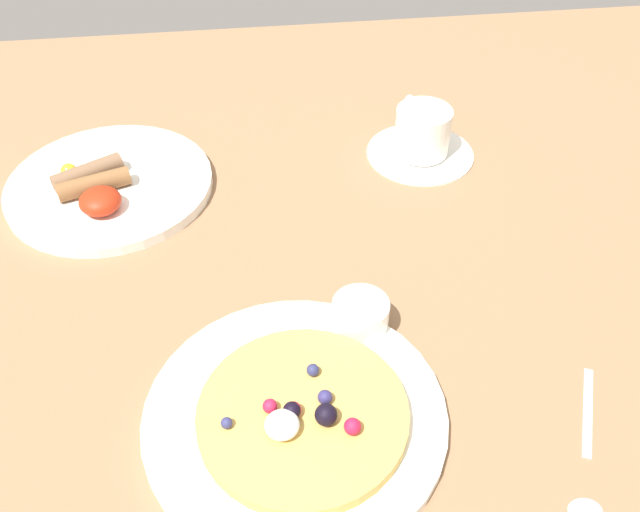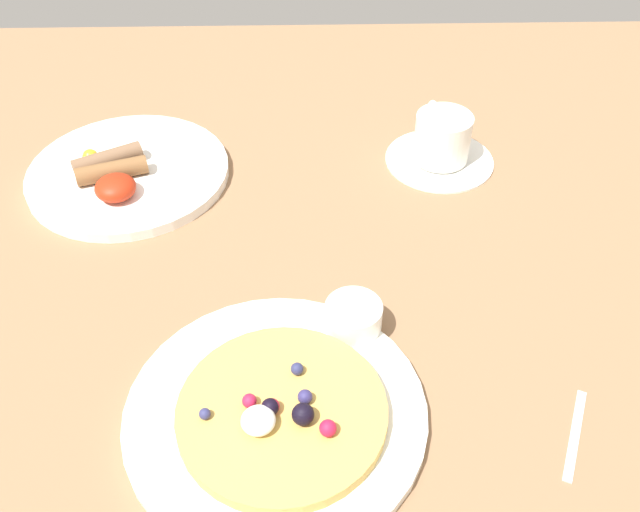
{
  "view_description": "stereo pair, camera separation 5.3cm",
  "coord_description": "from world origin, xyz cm",
  "px_view_note": "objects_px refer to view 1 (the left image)",
  "views": [
    {
      "loc": [
        -2.82,
        -52.28,
        52.9
      ],
      "look_at": [
        3.73,
        -0.66,
        4.0
      ],
      "focal_mm": 38.88,
      "sensor_mm": 36.0,
      "label": 1
    },
    {
      "loc": [
        2.47,
        -52.68,
        52.9
      ],
      "look_at": [
        3.73,
        -0.66,
        4.0
      ],
      "focal_mm": 38.88,
      "sensor_mm": 36.0,
      "label": 2
    }
  ],
  "objects_px": {
    "breakfast_plate": "(110,185)",
    "coffee_cup": "(422,130)",
    "coffee_saucer": "(420,153)",
    "syrup_ramekin": "(360,313)",
    "teaspoon": "(587,469)",
    "pancake_plate": "(295,416)"
  },
  "relations": [
    {
      "from": "breakfast_plate",
      "to": "coffee_saucer",
      "type": "height_order",
      "value": "breakfast_plate"
    },
    {
      "from": "breakfast_plate",
      "to": "coffee_cup",
      "type": "relative_size",
      "value": 2.45
    },
    {
      "from": "coffee_cup",
      "to": "breakfast_plate",
      "type": "bearing_deg",
      "value": -176.06
    },
    {
      "from": "syrup_ramekin",
      "to": "teaspoon",
      "type": "height_order",
      "value": "syrup_ramekin"
    },
    {
      "from": "syrup_ramekin",
      "to": "teaspoon",
      "type": "xyz_separation_m",
      "value": [
        0.16,
        -0.18,
        -0.02
      ]
    },
    {
      "from": "breakfast_plate",
      "to": "teaspoon",
      "type": "xyz_separation_m",
      "value": [
        0.43,
        -0.44,
        -0.0
      ]
    },
    {
      "from": "breakfast_plate",
      "to": "coffee_cup",
      "type": "height_order",
      "value": "coffee_cup"
    },
    {
      "from": "breakfast_plate",
      "to": "teaspoon",
      "type": "height_order",
      "value": "breakfast_plate"
    },
    {
      "from": "teaspoon",
      "to": "pancake_plate",
      "type": "bearing_deg",
      "value": 161.39
    },
    {
      "from": "pancake_plate",
      "to": "syrup_ramekin",
      "type": "relative_size",
      "value": 4.8
    },
    {
      "from": "teaspoon",
      "to": "syrup_ramekin",
      "type": "bearing_deg",
      "value": 133.01
    },
    {
      "from": "pancake_plate",
      "to": "coffee_cup",
      "type": "xyz_separation_m",
      "value": [
        0.2,
        0.39,
        0.03
      ]
    },
    {
      "from": "coffee_cup",
      "to": "pancake_plate",
      "type": "bearing_deg",
      "value": -117.72
    },
    {
      "from": "coffee_saucer",
      "to": "breakfast_plate",
      "type": "bearing_deg",
      "value": -176.33
    },
    {
      "from": "syrup_ramekin",
      "to": "breakfast_plate",
      "type": "height_order",
      "value": "syrup_ramekin"
    },
    {
      "from": "syrup_ramekin",
      "to": "breakfast_plate",
      "type": "relative_size",
      "value": 0.22
    },
    {
      "from": "coffee_saucer",
      "to": "syrup_ramekin",
      "type": "bearing_deg",
      "value": -114.09
    },
    {
      "from": "coffee_cup",
      "to": "teaspoon",
      "type": "bearing_deg",
      "value": -85.94
    },
    {
      "from": "coffee_saucer",
      "to": "coffee_cup",
      "type": "bearing_deg",
      "value": 97.19
    },
    {
      "from": "coffee_saucer",
      "to": "coffee_cup",
      "type": "xyz_separation_m",
      "value": [
        -0.0,
        0.0,
        0.03
      ]
    },
    {
      "from": "breakfast_plate",
      "to": "coffee_cup",
      "type": "xyz_separation_m",
      "value": [
        0.4,
        0.03,
        0.03
      ]
    },
    {
      "from": "syrup_ramekin",
      "to": "coffee_saucer",
      "type": "relative_size",
      "value": 0.4
    }
  ]
}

